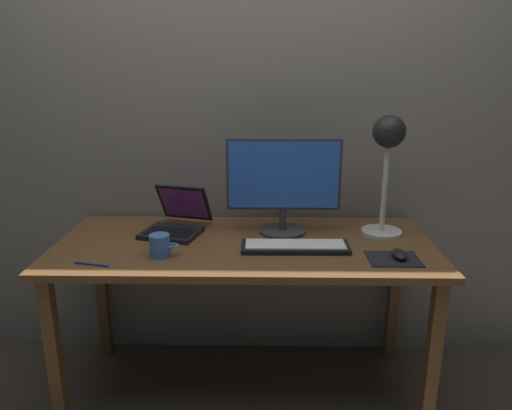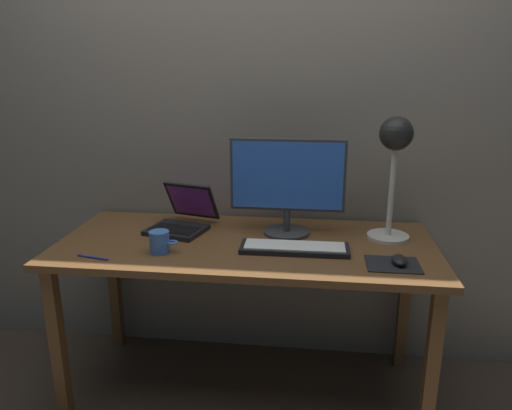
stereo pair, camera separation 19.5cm
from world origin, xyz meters
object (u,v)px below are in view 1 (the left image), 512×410
(coffee_mug, at_px, (160,245))
(pen, at_px, (92,264))
(monitor, at_px, (283,181))
(keyboard_main, at_px, (295,246))
(desk_lamp, at_px, (388,150))
(mouse, at_px, (400,254))
(laptop, at_px, (177,218))

(coffee_mug, bearing_deg, pen, -158.96)
(monitor, height_order, coffee_mug, monitor)
(keyboard_main, xyz_separation_m, pen, (-0.78, -0.18, -0.01))
(keyboard_main, height_order, coffee_mug, coffee_mug)
(desk_lamp, height_order, mouse, desk_lamp)
(keyboard_main, xyz_separation_m, laptop, (-0.52, 0.23, 0.04))
(keyboard_main, xyz_separation_m, mouse, (0.40, -0.10, 0.01))
(monitor, xyz_separation_m, desk_lamp, (0.44, -0.00, 0.14))
(desk_lamp, height_order, pen, desk_lamp)
(desk_lamp, distance_m, pen, 1.29)
(keyboard_main, height_order, desk_lamp, desk_lamp)
(desk_lamp, xyz_separation_m, mouse, (0.00, -0.30, -0.36))
(monitor, bearing_deg, laptop, 176.46)
(monitor, relative_size, laptop, 1.42)
(monitor, bearing_deg, coffee_mug, -150.27)
(laptop, distance_m, mouse, 0.98)
(monitor, bearing_deg, desk_lamp, -0.04)
(monitor, xyz_separation_m, pen, (-0.74, -0.37, -0.23))
(coffee_mug, relative_size, pen, 0.82)
(mouse, bearing_deg, laptop, 160.54)
(laptop, relative_size, pen, 2.52)
(monitor, xyz_separation_m, keyboard_main, (0.04, -0.20, -0.23))
(keyboard_main, height_order, laptop, laptop)
(monitor, relative_size, keyboard_main, 1.13)
(monitor, distance_m, pen, 0.86)
(keyboard_main, xyz_separation_m, desk_lamp, (0.40, 0.20, 0.37))
(monitor, distance_m, mouse, 0.58)
(keyboard_main, relative_size, desk_lamp, 0.84)
(coffee_mug, bearing_deg, desk_lamp, 16.72)
(laptop, distance_m, desk_lamp, 0.97)
(desk_lamp, distance_m, mouse, 0.46)
(pen, bearing_deg, desk_lamp, 17.63)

